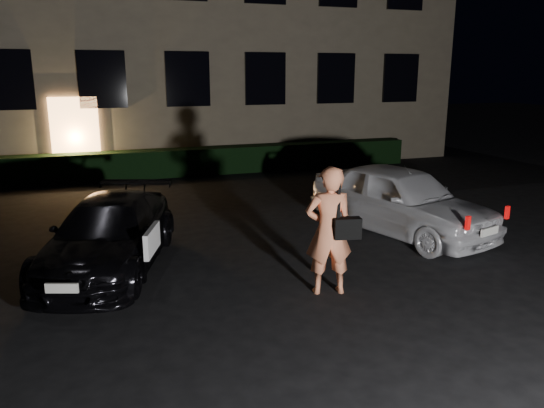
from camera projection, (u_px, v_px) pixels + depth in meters
name	position (u px, v px, depth m)	size (l,w,h in m)	color
ground	(337.00, 306.00, 7.52)	(80.00, 80.00, 0.00)	black
hedge	(193.00, 162.00, 17.03)	(15.00, 0.70, 0.85)	black
sedan	(110.00, 234.00, 8.87)	(2.88, 4.36, 1.17)	black
hatch	(400.00, 200.00, 10.78)	(2.76, 4.44, 1.41)	silver
man	(329.00, 231.00, 7.77)	(0.81, 0.61, 1.93)	#E78257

